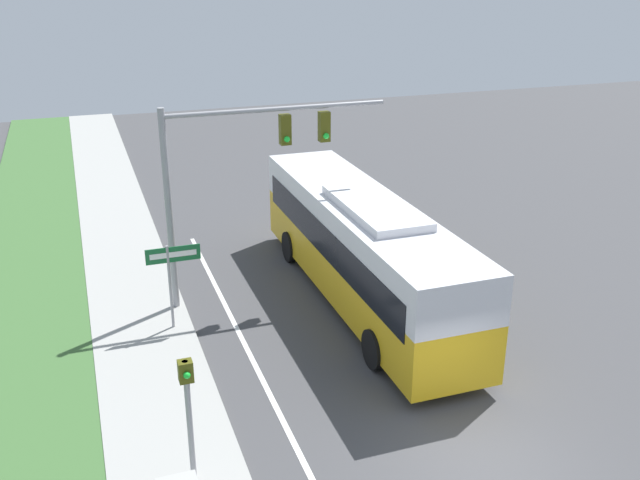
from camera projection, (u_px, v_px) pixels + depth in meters
ground_plane at (481, 461)px, 15.21m from camera, size 80.00×80.00×0.00m
bus at (362, 244)px, 21.65m from camera, size 2.63×12.11×3.51m
signal_gantry at (238, 162)px, 20.81m from camera, size 6.77×0.41×6.18m
pedestrian_signal at (188, 401)px, 13.90m from camera, size 0.28×0.34×2.84m
street_sign at (172, 270)px, 19.89m from camera, size 1.52×0.08×2.63m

